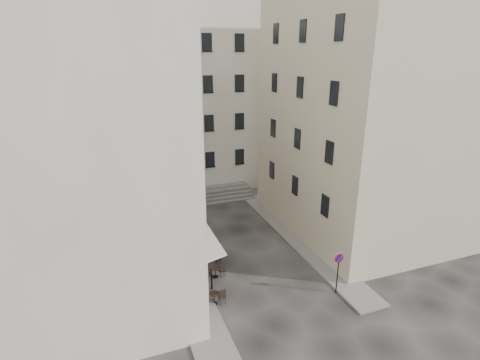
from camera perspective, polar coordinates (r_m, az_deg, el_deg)
name	(u,v)px	position (r m, az deg, el deg)	size (l,w,h in m)	color
ground	(256,270)	(24.74, 2.48, -13.48)	(90.00, 90.00, 0.00)	black
sidewalk_left	(175,251)	(26.95, -9.93, -10.68)	(2.00, 22.00, 0.12)	slate
sidewalk_right	(296,237)	(28.78, 8.53, -8.55)	(2.00, 18.00, 0.12)	slate
building_left	(55,111)	(22.49, -26.35, 9.47)	(12.20, 16.20, 20.60)	beige
building_right	(371,108)	(29.65, 19.37, 10.29)	(12.20, 14.20, 18.60)	beige
building_back	(175,93)	(39.04, -9.81, 12.96)	(18.20, 10.20, 18.60)	beige
cafe_storefront	(185,248)	(23.51, -8.33, -10.24)	(1.74, 7.30, 3.50)	#4D0B12
stone_steps	(205,196)	(35.24, -5.40, -2.48)	(9.00, 3.15, 0.80)	#5D5A58
bollard_near	(212,281)	(22.77, -4.33, -15.15)	(0.12, 0.12, 0.98)	black
bollard_mid	(197,253)	(25.65, -6.55, -10.95)	(0.12, 0.12, 0.98)	black
bollard_far	(186,230)	(28.66, -8.27, -7.61)	(0.12, 0.12, 0.98)	black
no_parking_sign	(338,265)	(22.38, 14.78, -12.45)	(0.59, 0.10, 2.60)	black
bistro_table_a	(214,297)	(21.66, -4.02, -17.38)	(1.28, 0.60, 0.90)	black
bistro_table_b	(215,271)	(23.83, -3.77, -13.69)	(1.19, 0.56, 0.83)	black
bistro_table_c	(193,257)	(25.26, -7.11, -11.54)	(1.41, 0.66, 0.99)	black
bistro_table_d	(199,256)	(25.50, -6.24, -11.39)	(1.19, 0.56, 0.83)	black
bistro_table_e	(194,243)	(27.08, -6.98, -9.48)	(1.19, 0.56, 0.83)	black
pedestrian	(218,251)	(25.22, -3.39, -10.75)	(0.57, 0.37, 1.55)	black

